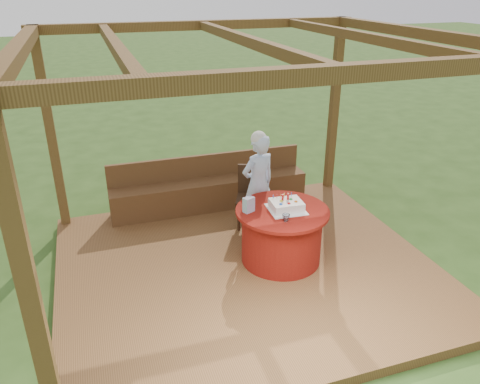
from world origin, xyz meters
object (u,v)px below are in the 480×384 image
object	(u,v)px
gift_bag	(249,205)
drinking_glass	(286,218)
bench	(210,191)
table	(281,235)
birthday_cake	(286,205)
chair	(252,193)
elderly_woman	(258,183)

from	to	relation	value
gift_bag	drinking_glass	distance (m)	0.49
bench	table	xyz separation A→B (m)	(0.45, -1.74, 0.09)
bench	birthday_cake	distance (m)	1.88
chair	elderly_woman	xyz separation A→B (m)	(0.01, -0.23, 0.25)
table	gift_bag	xyz separation A→B (m)	(-0.40, 0.08, 0.44)
bench	elderly_woman	world-z (taller)	elderly_woman
table	elderly_woman	size ratio (longest dim) A/B	0.78
table	bench	bearing A→B (deg)	104.47
drinking_glass	table	bearing A→B (deg)	74.57
table	birthday_cake	world-z (taller)	birthday_cake
bench	chair	size ratio (longest dim) A/B	3.48
elderly_woman	gift_bag	distance (m)	0.82
bench	elderly_woman	bearing A→B (deg)	-65.07
birthday_cake	bench	bearing A→B (deg)	105.74
elderly_woman	bench	bearing A→B (deg)	114.93
chair	birthday_cake	distance (m)	1.08
chair	drinking_glass	distance (m)	1.34
table	drinking_glass	world-z (taller)	drinking_glass
elderly_woman	chair	bearing A→B (deg)	91.53
chair	elderly_woman	world-z (taller)	elderly_woman
chair	gift_bag	size ratio (longest dim) A/B	4.67
birthday_cake	drinking_glass	distance (m)	0.29
table	chair	bearing A→B (deg)	91.15
elderly_woman	table	bearing A→B (deg)	-88.96
drinking_glass	chair	bearing A→B (deg)	87.54
chair	birthday_cake	world-z (taller)	birthday_cake
gift_bag	drinking_glass	world-z (taller)	gift_bag
chair	elderly_woman	bearing A→B (deg)	-88.47
table	chair	size ratio (longest dim) A/B	1.31
birthday_cake	chair	bearing A→B (deg)	93.56
chair	drinking_glass	size ratio (longest dim) A/B	9.67
chair	birthday_cake	size ratio (longest dim) A/B	1.94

